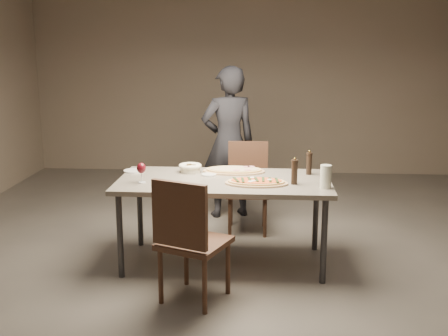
# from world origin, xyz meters

# --- Properties ---
(room) EXTENTS (7.00, 7.00, 7.00)m
(room) POSITION_xyz_m (0.00, 0.00, 1.40)
(room) COLOR #5B554E
(room) RESTS_ON ground
(dining_table) EXTENTS (1.80, 0.90, 0.75)m
(dining_table) POSITION_xyz_m (0.00, 0.00, 0.69)
(dining_table) COLOR slate
(dining_table) RESTS_ON ground
(zucchini_pizza) EXTENTS (0.52, 0.29, 0.05)m
(zucchini_pizza) POSITION_xyz_m (0.28, -0.14, 0.77)
(zucchini_pizza) COLOR tan
(zucchini_pizza) RESTS_ON dining_table
(ham_pizza) EXTENTS (0.55, 0.31, 0.04)m
(ham_pizza) POSITION_xyz_m (0.07, 0.28, 0.77)
(ham_pizza) COLOR tan
(ham_pizza) RESTS_ON dining_table
(bread_basket) EXTENTS (0.20, 0.20, 0.07)m
(bread_basket) POSITION_xyz_m (-0.32, 0.25, 0.79)
(bread_basket) COLOR beige
(bread_basket) RESTS_ON dining_table
(oil_dish) EXTENTS (0.13, 0.13, 0.01)m
(oil_dish) POSITION_xyz_m (-0.14, 0.13, 0.76)
(oil_dish) COLOR white
(oil_dish) RESTS_ON dining_table
(pepper_mill_left) EXTENTS (0.06, 0.06, 0.22)m
(pepper_mill_left) POSITION_xyz_m (0.73, 0.24, 0.85)
(pepper_mill_left) COLOR black
(pepper_mill_left) RESTS_ON dining_table
(pepper_mill_right) EXTENTS (0.06, 0.06, 0.23)m
(pepper_mill_right) POSITION_xyz_m (0.59, -0.12, 0.86)
(pepper_mill_right) COLOR black
(pepper_mill_right) RESTS_ON dining_table
(carafe) EXTENTS (0.09, 0.09, 0.19)m
(carafe) POSITION_xyz_m (0.83, -0.22, 0.84)
(carafe) COLOR silver
(carafe) RESTS_ON dining_table
(wine_glass) EXTENTS (0.08, 0.08, 0.17)m
(wine_glass) POSITION_xyz_m (-0.67, -0.16, 0.87)
(wine_glass) COLOR silver
(wine_glass) RESTS_ON dining_table
(side_plate) EXTENTS (0.19, 0.19, 0.01)m
(side_plate) POSITION_xyz_m (-0.83, 0.24, 0.76)
(side_plate) COLOR white
(side_plate) RESTS_ON dining_table
(chair_near) EXTENTS (0.59, 0.59, 0.95)m
(chair_near) POSITION_xyz_m (-0.20, -0.80, 0.53)
(chair_near) COLOR #43291C
(chair_near) RESTS_ON ground
(chair_far) EXTENTS (0.43, 0.43, 0.90)m
(chair_far) POSITION_xyz_m (0.18, 0.92, 0.50)
(chair_far) COLOR #43291C
(chair_far) RESTS_ON ground
(diner) EXTENTS (0.70, 0.58, 1.65)m
(diner) POSITION_xyz_m (-0.05, 1.36, 0.82)
(diner) COLOR black
(diner) RESTS_ON ground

